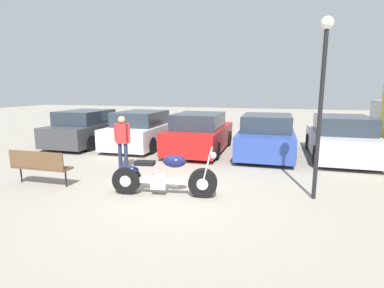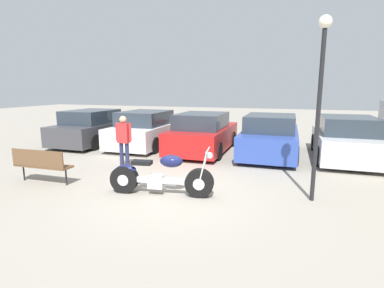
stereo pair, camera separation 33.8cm
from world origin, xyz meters
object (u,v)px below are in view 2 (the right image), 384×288
parked_car_silver (346,140)px  parked_car_blue (270,137)px  parked_car_white (147,130)px  parked_car_dark_grey (94,128)px  lamp_post (321,83)px  park_bench (41,163)px  parked_car_red (203,134)px  person_standing (124,138)px  motorcycle (160,177)px

parked_car_silver → parked_car_blue: bearing=-176.3°
parked_car_blue → parked_car_white: bearing=177.8°
parked_car_dark_grey → lamp_post: lamp_post is taller
parked_car_silver → park_bench: 9.39m
parked_car_red → lamp_post: 5.86m
parked_car_silver → lamp_post: size_ratio=1.10×
parked_car_white → person_standing: (0.91, -3.39, 0.26)m
motorcycle → parked_car_dark_grey: (-5.34, 4.96, 0.25)m
motorcycle → parked_car_red: (-0.39, 4.89, 0.25)m
parked_car_blue → person_standing: size_ratio=2.62×
parked_car_dark_grey → lamp_post: bearing=-26.3°
parked_car_white → parked_car_blue: 4.95m
parked_car_dark_grey → parked_car_silver: same height
parked_car_white → park_bench: size_ratio=2.69×
motorcycle → parked_car_silver: size_ratio=0.58×
park_bench → parked_car_blue: bearing=44.5°
park_bench → person_standing: bearing=57.9°
motorcycle → park_bench: size_ratio=1.55×
parked_car_dark_grey → parked_car_blue: bearing=-0.1°
parked_car_white → person_standing: bearing=-74.9°
parked_car_dark_grey → parked_car_white: size_ratio=1.00×
motorcycle → parked_car_white: 5.88m
motorcycle → person_standing: bearing=138.3°
motorcycle → parked_car_dark_grey: bearing=137.1°
parked_car_silver → lamp_post: bearing=-106.2°
motorcycle → lamp_post: 3.94m
parked_car_white → park_bench: 5.36m
parked_car_silver → person_standing: 7.33m
park_bench → lamp_post: size_ratio=0.41×
parked_car_red → parked_car_silver: 4.95m
park_bench → person_standing: size_ratio=0.97×
motorcycle → person_standing: 2.66m
parked_car_white → motorcycle: bearing=-60.8°
parked_car_blue → park_bench: bearing=-135.5°
parked_car_dark_grey → park_bench: (2.16, -5.17, -0.13)m
parked_car_red → person_standing: size_ratio=2.62×
parked_car_red → person_standing: 3.52m
parked_car_white → parked_car_blue: (4.95, -0.19, 0.00)m
lamp_post → parked_car_white: bearing=144.2°
parked_car_white → parked_car_blue: same height
motorcycle → lamp_post: (3.27, 0.70, 2.07)m
parked_car_silver → person_standing: (-6.51, -3.36, 0.26)m
parked_car_red → parked_car_silver: (4.95, 0.21, 0.00)m
park_bench → person_standing: 2.34m
parked_car_white → parked_car_silver: bearing=-0.2°
parked_car_silver → lamp_post: (-1.28, -4.41, 1.82)m
parked_car_white → parked_car_red: 2.49m
parked_car_silver → lamp_post: lamp_post is taller
parked_car_blue → parked_car_red: bearing=-178.7°
parked_car_silver → person_standing: size_ratio=2.62×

